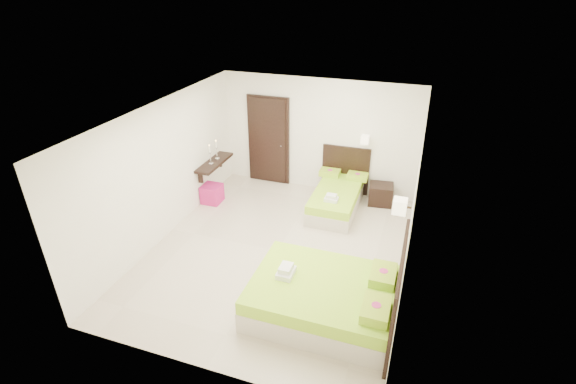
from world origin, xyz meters
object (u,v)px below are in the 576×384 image
(bed_double, at_px, (329,297))
(nightstand, at_px, (381,194))
(bed_single, at_px, (337,196))
(ottoman, at_px, (212,194))

(bed_double, distance_m, nightstand, 3.70)
(bed_single, height_order, ottoman, bed_single)
(bed_double, bearing_deg, bed_single, 100.51)
(bed_double, relative_size, ottoman, 5.22)
(bed_single, xyz_separation_m, nightstand, (0.87, 0.49, -0.05))
(nightstand, height_order, ottoman, nightstand)
(nightstand, bearing_deg, bed_single, -157.22)
(bed_double, distance_m, ottoman, 4.16)
(ottoman, bearing_deg, bed_single, 13.50)
(bed_single, height_order, bed_double, bed_double)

